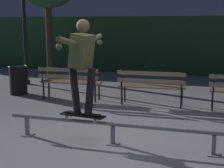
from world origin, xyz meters
TOP-DOWN VIEW (x-y plane):
  - ground_plane at (0.00, 0.00)m, footprint 90.00×90.00m
  - hedge_backdrop at (0.00, 8.63)m, footprint 24.00×1.20m
  - grind_rail at (0.00, -0.05)m, footprint 3.71×0.18m
  - skateboard at (-0.52, -0.05)m, footprint 0.80×0.29m
  - skateboarder at (-0.52, -0.05)m, footprint 0.63×1.40m
  - park_bench_leftmost at (-2.00, 2.73)m, footprint 1.61×0.47m
  - park_bench_left_center at (0.11, 2.73)m, footprint 1.61×0.47m
  - lamp_post_left at (-4.33, 4.53)m, footprint 0.32×0.32m
  - trash_can at (-3.69, 3.03)m, footprint 0.52×0.52m

SIDE VIEW (x-z plane):
  - ground_plane at x=0.00m, z-range 0.00..0.00m
  - grind_rail at x=0.00m, z-range 0.10..0.47m
  - trash_can at x=-3.69m, z-range 0.01..0.81m
  - skateboard at x=-0.52m, z-range 0.40..0.49m
  - park_bench_leftmost at x=-2.00m, z-range 0.10..0.98m
  - park_bench_left_center at x=0.11m, z-range 0.10..0.98m
  - hedge_backdrop at x=0.00m, z-range 0.00..2.23m
  - skateboarder at x=-0.52m, z-range 0.60..2.16m
  - lamp_post_left at x=-4.33m, z-range 0.53..4.43m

